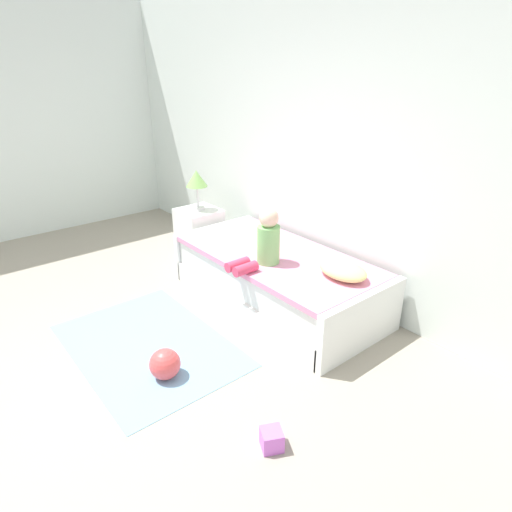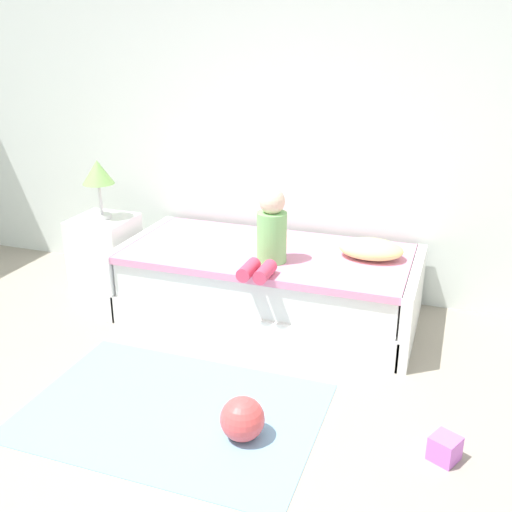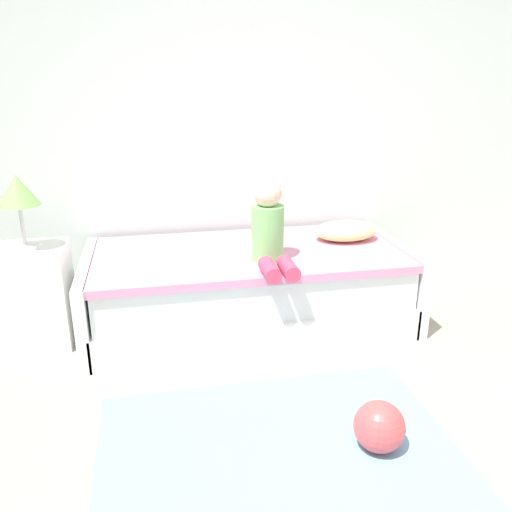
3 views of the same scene
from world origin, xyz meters
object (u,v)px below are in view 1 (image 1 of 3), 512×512
at_px(bed, 276,278).
at_px(toy_ball, 165,364).
at_px(nightstand, 200,234).
at_px(table_lamp, 197,181).
at_px(toy_block, 272,439).
at_px(pillow, 343,270).
at_px(child_figure, 264,242).

xyz_separation_m(bed, toy_ball, (0.33, -1.38, -0.13)).
bearing_deg(nightstand, toy_ball, -39.53).
height_order(table_lamp, toy_block, table_lamp).
bearing_deg(toy_ball, bed, 103.33).
distance_m(table_lamp, toy_block, 3.05).
bearing_deg(toy_ball, nightstand, 140.47).
distance_m(nightstand, toy_block, 2.93).
distance_m(bed, nightstand, 1.35).
bearing_deg(nightstand, toy_block, -24.43).
height_order(bed, table_lamp, table_lamp).
bearing_deg(toy_ball, pillow, 75.72).
xyz_separation_m(bed, pillow, (0.70, 0.10, 0.32)).
bearing_deg(pillow, bed, -171.92).
height_order(child_figure, pillow, child_figure).
bearing_deg(toy_block, table_lamp, 155.57).
bearing_deg(pillow, child_figure, -152.00).
xyz_separation_m(bed, table_lamp, (-1.35, 0.00, 0.69)).
xyz_separation_m(bed, toy_block, (1.31, -1.20, -0.18)).
relative_size(bed, toy_ball, 9.16).
xyz_separation_m(child_figure, toy_ball, (0.24, -1.15, -0.59)).
bearing_deg(table_lamp, toy_block, -24.43).
bearing_deg(table_lamp, child_figure, -9.18).
distance_m(nightstand, pillow, 2.07).
height_order(nightstand, toy_ball, nightstand).
relative_size(nightstand, toy_block, 4.72).
bearing_deg(nightstand, child_figure, -9.18).
relative_size(pillow, toy_block, 3.46).
height_order(bed, nightstand, nightstand).
bearing_deg(pillow, toy_block, -65.07).
bearing_deg(bed, toy_ball, -76.67).
bearing_deg(table_lamp, toy_ball, -39.53).
height_order(bed, toy_block, bed).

